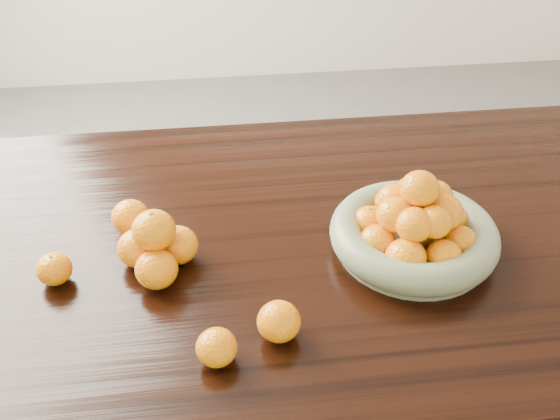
{
  "coord_description": "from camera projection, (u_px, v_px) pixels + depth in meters",
  "views": [
    {
      "loc": [
        -0.12,
        -1.03,
        1.57
      ],
      "look_at": [
        -0.0,
        -0.02,
        0.83
      ],
      "focal_mm": 40.0,
      "sensor_mm": 36.0,
      "label": 1
    }
  ],
  "objects": [
    {
      "name": "fruit_bowl",
      "position": [
        415.0,
        229.0,
        1.25
      ],
      "size": [
        0.34,
        0.34,
        0.18
      ],
      "rotation": [
        0.0,
        0.0,
        0.11
      ],
      "color": "gray",
      "rests_on": "dining_table"
    },
    {
      "name": "loose_orange_0",
      "position": [
        54.0,
        269.0,
        1.19
      ],
      "size": [
        0.07,
        0.07,
        0.06
      ],
      "primitive_type": "ellipsoid",
      "color": "orange",
      "rests_on": "dining_table"
    },
    {
      "name": "loose_orange_1",
      "position": [
        217.0,
        347.0,
        1.03
      ],
      "size": [
        0.07,
        0.07,
        0.06
      ],
      "primitive_type": "ellipsoid",
      "color": "orange",
      "rests_on": "dining_table"
    },
    {
      "name": "loose_orange_3",
      "position": [
        131.0,
        217.0,
        1.31
      ],
      "size": [
        0.08,
        0.08,
        0.07
      ],
      "primitive_type": "ellipsoid",
      "color": "orange",
      "rests_on": "dining_table"
    },
    {
      "name": "loose_orange_2",
      "position": [
        279.0,
        321.0,
        1.07
      ],
      "size": [
        0.08,
        0.08,
        0.07
      ],
      "primitive_type": "ellipsoid",
      "color": "orange",
      "rests_on": "dining_table"
    },
    {
      "name": "dining_table",
      "position": [
        279.0,
        267.0,
        1.37
      ],
      "size": [
        2.0,
        1.0,
        0.75
      ],
      "color": "black",
      "rests_on": "ground"
    },
    {
      "name": "orange_pyramid",
      "position": [
        157.0,
        248.0,
        1.2
      ],
      "size": [
        0.16,
        0.15,
        0.14
      ],
      "rotation": [
        0.0,
        0.0,
        -0.0
      ],
      "color": "orange",
      "rests_on": "dining_table"
    }
  ]
}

